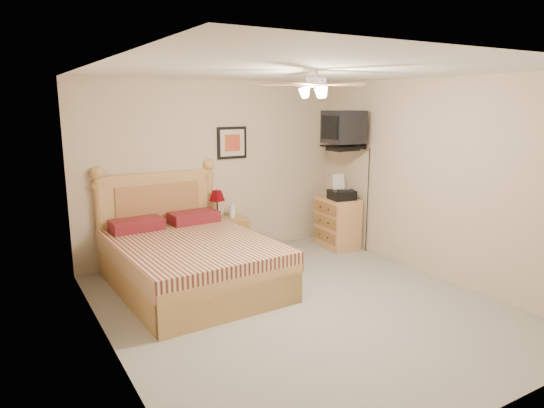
{
  "coord_description": "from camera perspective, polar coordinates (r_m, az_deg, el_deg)",
  "views": [
    {
      "loc": [
        -2.82,
        -4.12,
        2.19
      ],
      "look_at": [
        0.16,
        0.9,
        0.97
      ],
      "focal_mm": 32.0,
      "sensor_mm": 36.0,
      "label": 1
    }
  ],
  "objects": [
    {
      "name": "fax_machine",
      "position": [
        7.29,
        8.23,
        1.94
      ],
      "size": [
        0.4,
        0.42,
        0.36
      ],
      "primitive_type": null,
      "rotation": [
        0.0,
        0.0,
        -0.18
      ],
      "color": "black",
      "rests_on": "dresser"
    },
    {
      "name": "wall_front",
      "position": [
        3.51,
        24.86,
        -4.81
      ],
      "size": [
        4.0,
        0.04,
        2.5
      ],
      "primitive_type": "cube",
      "color": "#C5AE91",
      "rests_on": "ground"
    },
    {
      "name": "magazine_upper",
      "position": [
        7.55,
        6.75,
        1.21
      ],
      "size": [
        0.22,
        0.28,
        0.02
      ],
      "primitive_type": "imported",
      "rotation": [
        0.0,
        0.0,
        -0.19
      ],
      "color": "gray",
      "rests_on": "magazine_lower"
    },
    {
      "name": "dresser",
      "position": [
        7.51,
        7.69,
        -2.16
      ],
      "size": [
        0.49,
        0.68,
        0.77
      ],
      "primitive_type": "cube",
      "rotation": [
        0.0,
        0.0,
        -0.06
      ],
      "color": "#C37D4F",
      "rests_on": "ground"
    },
    {
      "name": "bed",
      "position": [
        5.8,
        -9.51,
        -3.14
      ],
      "size": [
        1.76,
        2.25,
        1.41
      ],
      "primitive_type": null,
      "rotation": [
        0.0,
        0.0,
        0.04
      ],
      "color": "#B37E46",
      "rests_on": "ground"
    },
    {
      "name": "ceiling_fan",
      "position": [
        4.83,
        5.2,
        13.82
      ],
      "size": [
        1.14,
        1.14,
        0.28
      ],
      "primitive_type": null,
      "color": "silver",
      "rests_on": "ceiling"
    },
    {
      "name": "wall_right",
      "position": [
        6.41,
        18.63,
        2.79
      ],
      "size": [
        0.04,
        4.5,
        2.5
      ],
      "primitive_type": "cube",
      "color": "#C5AE91",
      "rests_on": "ground"
    },
    {
      "name": "nightstand",
      "position": [
        7.03,
        -5.19,
        -3.91
      ],
      "size": [
        0.53,
        0.4,
        0.57
      ],
      "primitive_type": "cube",
      "rotation": [
        0.0,
        0.0,
        -0.01
      ],
      "color": "olive",
      "rests_on": "ground"
    },
    {
      "name": "table_lamp",
      "position": [
        6.9,
        -6.46,
        -0.06
      ],
      "size": [
        0.29,
        0.29,
        0.41
      ],
      "primitive_type": null,
      "rotation": [
        0.0,
        0.0,
        -0.4
      ],
      "color": "#5E0209",
      "rests_on": "nightstand"
    },
    {
      "name": "wall_back",
      "position": [
        7.03,
        -6.74,
        4.08
      ],
      "size": [
        4.0,
        0.04,
        2.5
      ],
      "primitive_type": "cube",
      "color": "#C5AE91",
      "rests_on": "ground"
    },
    {
      "name": "ceiling",
      "position": [
        5.0,
        3.84,
        15.38
      ],
      "size": [
        4.0,
        4.5,
        0.04
      ],
      "primitive_type": "cube",
      "color": "white",
      "rests_on": "ground"
    },
    {
      "name": "framed_picture",
      "position": [
        7.08,
        -4.74,
        7.19
      ],
      "size": [
        0.46,
        0.04,
        0.46
      ],
      "primitive_type": "cube",
      "color": "black",
      "rests_on": "wall_back"
    },
    {
      "name": "magazine_lower",
      "position": [
        7.55,
        6.71,
        1.04
      ],
      "size": [
        0.29,
        0.34,
        0.03
      ],
      "primitive_type": "imported",
      "rotation": [
        0.0,
        0.0,
        0.27
      ],
      "color": "#B8B096",
      "rests_on": "dresser"
    },
    {
      "name": "wall_tv",
      "position": [
        7.13,
        9.36,
        8.64
      ],
      "size": [
        0.56,
        0.46,
        0.58
      ],
      "primitive_type": null,
      "color": "black",
      "rests_on": "wall_right"
    },
    {
      "name": "floor",
      "position": [
        5.45,
        3.48,
        -11.87
      ],
      "size": [
        4.5,
        4.5,
        0.0
      ],
      "primitive_type": "plane",
      "color": "gray",
      "rests_on": "ground"
    },
    {
      "name": "lotion_bottle",
      "position": [
        6.97,
        -4.71,
        -0.56
      ],
      "size": [
        0.12,
        0.12,
        0.25
      ],
      "primitive_type": "imported",
      "rotation": [
        0.0,
        0.0,
        -0.32
      ],
      "color": "silver",
      "rests_on": "nightstand"
    },
    {
      "name": "wall_left",
      "position": [
        4.3,
        -18.96,
        -1.41
      ],
      "size": [
        0.04,
        4.5,
        2.5
      ],
      "primitive_type": "cube",
      "color": "#C5AE91",
      "rests_on": "ground"
    }
  ]
}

